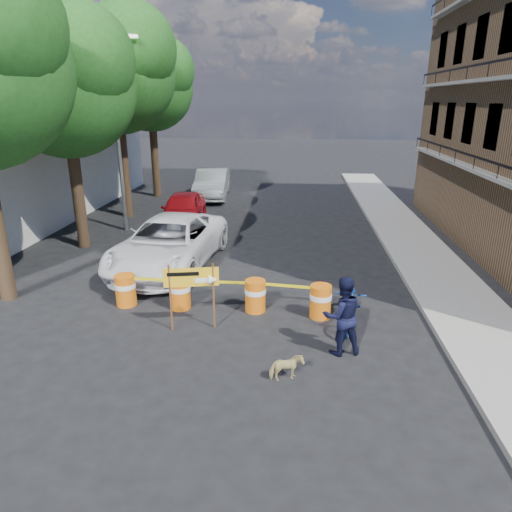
% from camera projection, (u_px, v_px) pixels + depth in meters
% --- Properties ---
extents(ground, '(120.00, 120.00, 0.00)m').
position_uv_depth(ground, '(230.00, 342.00, 10.93)').
color(ground, black).
rests_on(ground, ground).
extents(sidewalk_east, '(2.40, 40.00, 0.15)m').
position_uv_depth(sidewalk_east, '(428.00, 263.00, 16.05)').
color(sidewalk_east, gray).
rests_on(sidewalk_east, ground).
extents(tree_mid_a, '(5.25, 5.00, 8.68)m').
position_uv_depth(tree_mid_a, '(66.00, 85.00, 16.13)').
color(tree_mid_a, '#332316').
rests_on(tree_mid_a, ground).
extents(tree_mid_b, '(5.67, 5.40, 9.62)m').
position_uv_depth(tree_mid_b, '(117.00, 72.00, 20.61)').
color(tree_mid_b, '#332316').
rests_on(tree_mid_b, ground).
extents(tree_far, '(5.04, 4.80, 8.84)m').
position_uv_depth(tree_far, '(151.00, 86.00, 25.48)').
color(tree_far, '#332316').
rests_on(tree_far, ground).
extents(streetlamp, '(1.25, 0.18, 8.00)m').
position_uv_depth(streetlamp, '(118.00, 129.00, 18.94)').
color(streetlamp, gray).
rests_on(streetlamp, ground).
extents(barrel_far_left, '(0.58, 0.58, 0.90)m').
position_uv_depth(barrel_far_left, '(126.00, 289.00, 12.78)').
color(barrel_far_left, '#DC5F0C').
rests_on(barrel_far_left, ground).
extents(barrel_mid_left, '(0.58, 0.58, 0.90)m').
position_uv_depth(barrel_mid_left, '(180.00, 292.00, 12.59)').
color(barrel_mid_left, '#DC5F0C').
rests_on(barrel_mid_left, ground).
extents(barrel_mid_right, '(0.58, 0.58, 0.90)m').
position_uv_depth(barrel_mid_right, '(255.00, 295.00, 12.41)').
color(barrel_mid_right, '#DC5F0C').
rests_on(barrel_mid_right, ground).
extents(barrel_far_right, '(0.58, 0.58, 0.90)m').
position_uv_depth(barrel_far_right, '(320.00, 301.00, 12.07)').
color(barrel_far_right, '#DC5F0C').
rests_on(barrel_far_right, ground).
extents(detour_sign, '(1.33, 0.37, 1.74)m').
position_uv_depth(detour_sign, '(198.00, 282.00, 11.19)').
color(detour_sign, '#592D19').
rests_on(detour_sign, ground).
extents(pedestrian, '(1.05, 0.91, 1.86)m').
position_uv_depth(pedestrian, '(342.00, 316.00, 10.21)').
color(pedestrian, black).
rests_on(pedestrian, ground).
extents(bicycle, '(0.93, 1.23, 2.12)m').
position_uv_depth(bicycle, '(352.00, 286.00, 11.47)').
color(bicycle, '#1545AD').
rests_on(bicycle, ground).
extents(dog, '(0.75, 0.53, 0.58)m').
position_uv_depth(dog, '(286.00, 368.00, 9.37)').
color(dog, tan).
rests_on(dog, ground).
extents(suv_white, '(3.43, 6.37, 1.70)m').
position_uv_depth(suv_white, '(169.00, 243.00, 15.66)').
color(suv_white, white).
rests_on(suv_white, ground).
extents(sedan_red, '(2.12, 4.58, 1.52)m').
position_uv_depth(sedan_red, '(183.00, 209.00, 20.86)').
color(sedan_red, '#A60D16').
rests_on(sedan_red, ground).
extents(sedan_silver, '(2.15, 5.19, 1.67)m').
position_uv_depth(sedan_silver, '(212.00, 184.00, 26.81)').
color(sedan_silver, silver).
rests_on(sedan_silver, ground).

